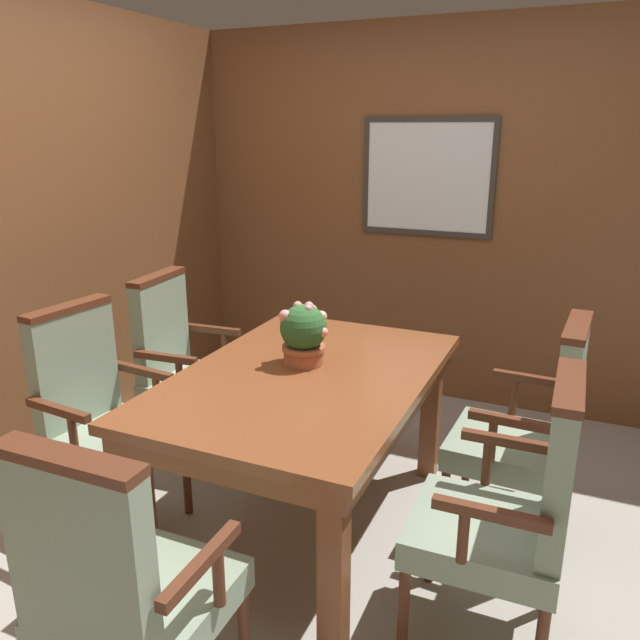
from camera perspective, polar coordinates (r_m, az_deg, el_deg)
The scene contains 10 objects.
ground_plane at distance 3.06m, azimuth -1.95°, elevation -18.95°, with size 14.00×14.00×0.00m, color #A39E93.
wall_back at distance 4.24m, azimuth 8.86°, elevation 9.21°, with size 7.20×0.08×2.45m.
wall_left at distance 3.50m, azimuth -26.02°, elevation 5.97°, with size 0.06×7.20×2.45m.
dining_table at distance 2.79m, azimuth -1.25°, elevation -6.78°, with size 1.03×1.54×0.77m.
chair_left_near at distance 3.06m, azimuth -19.55°, elevation -7.91°, with size 0.56×0.56×1.05m.
chair_head_near at distance 2.01m, azimuth -17.73°, elevation -22.24°, with size 0.53×0.52×1.05m.
chair_left_far at distance 3.55m, azimuth -12.33°, elevation -3.82°, with size 0.55×0.56×1.05m.
chair_right_far at distance 2.91m, azimuth 18.83°, elevation -9.22°, with size 0.54×0.54×1.05m.
chair_right_near at distance 2.32m, azimuth 17.19°, elevation -16.15°, with size 0.53×0.53×1.05m.
potted_plant at distance 2.80m, azimuth -1.51°, elevation -1.24°, with size 0.24×0.22×0.29m.
Camera 1 is at (1.08, -2.22, 1.80)m, focal length 35.00 mm.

